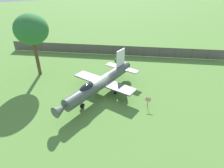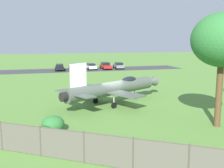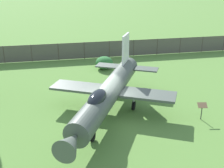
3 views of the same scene
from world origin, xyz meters
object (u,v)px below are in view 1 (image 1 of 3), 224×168
Objects in this scene: shade_tree at (31,30)px; shrub_by_tree at (119,60)px; display_jet at (99,84)px; shrub_near_fence at (120,59)px; info_plaque at (148,101)px.

shrub_by_tree is (1.45, 12.60, -6.07)m from shade_tree.
display_jet is at bearing -40.05° from shrub_by_tree.
shrub_near_fence is (-8.77, 7.19, -1.30)m from display_jet.
info_plaque is at bearing -12.79° from shrub_near_fence.
shrub_by_tree is at bearing 83.41° from shade_tree.
shrub_by_tree is (1.04, -0.69, 0.20)m from shrub_near_fence.
display_jet reaches higher than shrub_by_tree.
shrub_near_fence is 1.26m from shrub_by_tree.
shrub_by_tree is (-7.73, 6.50, -1.10)m from display_jet.
info_plaque is (12.15, -2.31, 0.24)m from shrub_by_tree.
display_jet is at bearing -39.34° from shrub_near_fence.
display_jet is at bearing -136.50° from info_plaque.
shrub_near_fence is 13.53m from info_plaque.
shrub_near_fence is 0.77× the size of shrub_by_tree.
shade_tree reaches higher than info_plaque.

